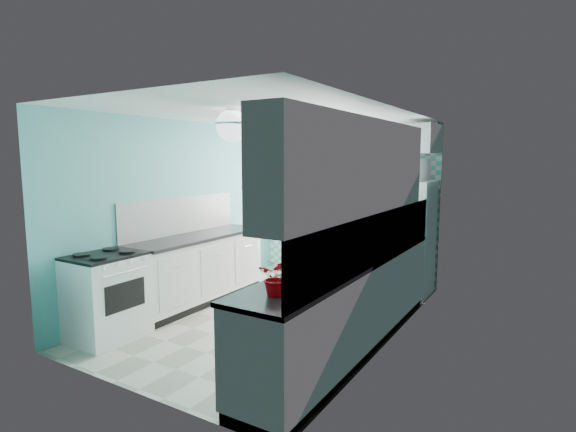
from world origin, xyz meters
The scene contains 26 objects.
floor centered at (0.00, 0.00, -0.01)m, with size 3.00×4.40×0.02m, color beige.
ceiling centered at (0.00, 0.00, 2.51)m, with size 3.00×4.40×0.02m, color white.
wall_back centered at (0.00, 2.21, 1.25)m, with size 3.00×0.02×2.50m, color #5EB7B4.
wall_front centered at (0.00, -2.21, 1.25)m, with size 3.00×0.02×2.50m, color #5EB7B4.
wall_left centered at (-1.51, 0.00, 1.25)m, with size 0.02×4.40×2.50m, color #5EB7B4.
wall_right centered at (1.51, 0.00, 1.25)m, with size 0.02×4.40×2.50m, color #5EB7B4.
accent_wall centered at (0.00, 2.19, 1.25)m, with size 3.00×0.01×2.50m, color #66BEB3.
window centered at (-0.35, 2.16, 1.55)m, with size 1.04×0.05×1.44m.
backsplash_right centered at (1.49, -0.40, 1.20)m, with size 0.02×3.60×0.51m, color white.
backsplash_left centered at (-1.49, -0.07, 1.20)m, with size 0.02×2.15×0.51m, color white.
upper_cabinets_right centered at (1.33, -0.60, 1.90)m, with size 0.33×3.20×0.90m, color white.
upper_cabinet_fridge centered at (1.30, 1.83, 2.25)m, with size 0.40×0.74×0.40m, color white.
ceiling_light centered at (0.00, -0.80, 2.32)m, with size 0.34×0.34×0.35m.
base_cabinets_right centered at (1.20, -0.40, 0.45)m, with size 0.60×3.60×0.90m, color white.
countertop_right centered at (1.19, -0.40, 0.92)m, with size 0.63×3.60×0.04m, color black.
base_cabinets_left centered at (-1.20, -0.07, 0.45)m, with size 0.60×2.15×0.90m, color white.
countertop_left centered at (-1.19, -0.07, 0.92)m, with size 0.63×2.15×0.04m, color black.
fridge centered at (1.11, 1.82, 0.83)m, with size 0.72×0.72×1.66m.
stove centered at (-1.20, -1.54, 0.49)m, with size 0.62×0.77×0.93m.
sink centered at (1.20, 0.71, 0.93)m, with size 0.48×0.40×0.53m.
rug centered at (-0.02, 0.99, 0.01)m, with size 0.62×0.89×0.01m, color maroon.
dish_towel centered at (0.89, 0.20, 0.48)m, with size 0.02×0.23×0.35m, color #5AAC96.
fruit_bowl centered at (1.20, -1.51, 0.98)m, with size 0.29×0.29×0.07m, color white.
potted_plant centered at (1.20, -1.82, 1.08)m, with size 0.26×0.23×0.29m, color #B61811.
soap_bottle centered at (1.25, 0.83, 1.05)m, with size 0.10×0.10×0.22m, color #89A6AF.
microwave centered at (1.11, 1.82, 1.82)m, with size 0.57×0.39×0.31m, color silver.
Camera 1 is at (2.98, -4.61, 1.97)m, focal length 28.00 mm.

